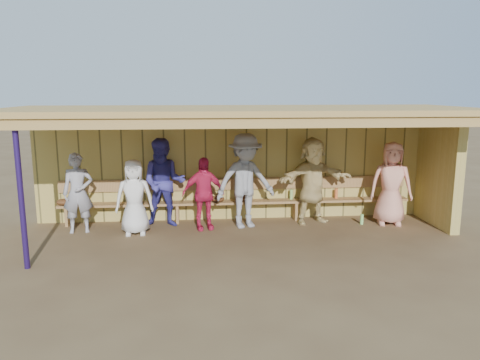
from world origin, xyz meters
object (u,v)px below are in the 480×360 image
object	(u,v)px
player_b	(134,197)
player_h	(391,183)
bench	(237,197)
player_d	(203,194)
player_a	(78,193)
player_c	(164,183)
player_e	(245,181)
player_f	(313,180)

from	to	relation	value
player_b	player_h	distance (m)	5.33
bench	player_d	bearing A→B (deg)	-141.46
player_a	bench	distance (m)	3.29
bench	player_h	bearing A→B (deg)	-10.10
player_c	player_h	size ratio (longest dim) A/B	1.05
player_h	player_b	bearing A→B (deg)	-164.94
player_d	player_e	distance (m)	0.90
player_f	player_c	bearing A→B (deg)	164.03
player_b	player_e	xyz separation A→B (m)	(2.23, 0.29, 0.23)
player_c	player_e	distance (m)	1.69
player_e	player_d	bearing A→B (deg)	168.41
player_d	player_h	bearing A→B (deg)	-12.42
player_c	player_e	world-z (taller)	player_e
player_a	player_b	distance (m)	1.16
player_e	player_a	bearing A→B (deg)	164.25
player_c	bench	xyz separation A→B (m)	(1.54, 0.31, -0.40)
player_d	player_e	bearing A→B (deg)	-7.42
player_a	player_c	xyz separation A→B (m)	(1.68, 0.26, 0.12)
player_a	player_h	xyz separation A→B (m)	(6.45, -0.01, 0.08)
player_a	player_f	distance (m)	4.83
player_b	player_f	xyz separation A→B (m)	(3.69, 0.50, 0.17)
player_e	player_f	bearing A→B (deg)	-8.88
player_f	player_e	bearing A→B (deg)	171.91
player_c	player_e	bearing A→B (deg)	-2.84
player_b	player_h	size ratio (longest dim) A/B	0.85
player_b	player_f	bearing A→B (deg)	3.43
player_d	player_f	bearing A→B (deg)	-5.72
player_c	player_a	bearing A→B (deg)	-167.09
player_a	player_c	size ratio (longest dim) A/B	0.87
player_a	bench	world-z (taller)	player_a
player_h	player_c	bearing A→B (deg)	-170.62
player_e	bench	size ratio (longest dim) A/B	0.26
player_a	player_b	bearing A→B (deg)	-20.41
player_a	player_d	bearing A→B (deg)	-9.15
player_d	player_f	world-z (taller)	player_f
player_b	player_e	bearing A→B (deg)	3.28
player_d	player_h	xyz separation A→B (m)	(3.96, 0.01, 0.14)
player_c	player_f	size ratio (longest dim) A/B	1.00
player_d	player_e	xyz separation A→B (m)	(0.87, 0.08, 0.23)
player_e	player_h	xyz separation A→B (m)	(3.10, -0.07, -0.10)
player_b	player_d	xyz separation A→B (m)	(1.36, 0.22, -0.00)
player_e	player_h	distance (m)	3.10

